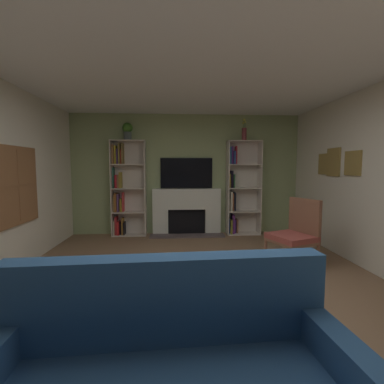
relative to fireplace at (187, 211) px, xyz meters
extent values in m
plane|color=#846449|center=(0.00, -3.18, -0.52)|extent=(7.87, 7.87, 0.00)
cube|color=#9AAD76|center=(0.00, 0.13, 0.79)|extent=(5.09, 0.06, 2.62)
cube|color=olive|center=(2.47, -1.92, 1.02)|extent=(0.03, 0.38, 0.38)
cube|color=olive|center=(2.46, -1.92, 1.02)|extent=(0.01, 0.32, 0.32)
cube|color=olive|center=(2.47, -1.40, 1.04)|extent=(0.03, 0.37, 0.48)
cube|color=#406849|center=(2.46, -1.40, 1.04)|extent=(0.01, 0.31, 0.42)
cube|color=olive|center=(2.47, -1.07, 1.01)|extent=(0.03, 0.30, 0.38)
cube|color=#596AA6|center=(2.46, -1.07, 1.01)|extent=(0.01, 0.24, 0.32)
cube|color=#8F5F3B|center=(-2.47, -2.01, 0.70)|extent=(0.04, 1.01, 1.10)
cube|color=silver|center=(-2.45, -2.01, 0.70)|extent=(0.01, 0.91, 1.00)
cube|color=#8F5F3B|center=(-2.45, -2.01, 0.70)|extent=(0.01, 0.02, 1.00)
cube|color=#8F5F3B|center=(-2.45, -2.01, 0.70)|extent=(0.01, 0.91, 0.02)
cube|color=white|center=(0.00, -3.18, 2.13)|extent=(5.09, 6.68, 0.06)
cube|color=white|center=(-0.57, 0.01, -0.24)|extent=(0.33, 0.19, 0.55)
cube|color=white|center=(0.57, 0.01, -0.24)|extent=(0.33, 0.19, 0.55)
cube|color=white|center=(0.00, 0.01, 0.26)|extent=(1.48, 0.19, 0.45)
cube|color=black|center=(0.00, 0.06, -0.24)|extent=(0.82, 0.08, 0.55)
cube|color=#584C4E|center=(0.00, -0.24, -0.50)|extent=(1.58, 0.30, 0.03)
cube|color=black|center=(0.00, 0.07, 0.82)|extent=(1.13, 0.06, 0.66)
cube|color=silver|center=(-1.59, -0.05, 0.50)|extent=(0.02, 0.30, 2.04)
cube|color=silver|center=(-0.89, -0.05, 0.50)|extent=(0.02, 0.30, 2.04)
cube|color=silver|center=(-1.24, 0.09, 0.50)|extent=(0.72, 0.02, 2.04)
cube|color=silver|center=(-1.24, -0.05, -0.51)|extent=(0.69, 0.30, 0.02)
cube|color=beige|center=(-1.56, -0.03, -0.35)|extent=(0.03, 0.23, 0.30)
cube|color=#A3282C|center=(-1.52, -0.02, -0.31)|extent=(0.04, 0.21, 0.39)
cube|color=red|center=(-1.48, -0.03, -0.36)|extent=(0.04, 0.24, 0.29)
cube|color=black|center=(-1.43, 0.00, -0.37)|extent=(0.03, 0.17, 0.27)
cube|color=#A17028|center=(-1.39, -0.02, -0.32)|extent=(0.03, 0.21, 0.36)
cube|color=black|center=(-1.35, -0.02, -0.37)|extent=(0.03, 0.21, 0.26)
cube|color=silver|center=(-1.24, -0.05, -0.01)|extent=(0.69, 0.30, 0.02)
cube|color=olive|center=(-1.56, -0.02, 0.16)|extent=(0.03, 0.20, 0.33)
cube|color=#995825|center=(-1.52, -0.03, 0.20)|extent=(0.04, 0.22, 0.40)
cube|color=#573B6B|center=(-1.47, -0.02, 0.19)|extent=(0.04, 0.21, 0.37)
cube|color=olive|center=(-1.41, -0.01, 0.14)|extent=(0.04, 0.20, 0.28)
cube|color=#B43032|center=(-1.37, 0.00, 0.20)|extent=(0.03, 0.17, 0.41)
cube|color=silver|center=(-1.24, -0.05, 0.50)|extent=(0.69, 0.30, 0.02)
cube|color=#316450|center=(-1.56, -0.01, 0.73)|extent=(0.03, 0.19, 0.43)
cube|color=red|center=(-1.51, -0.01, 0.65)|extent=(0.04, 0.18, 0.28)
cube|color=#8D6041|center=(-1.46, -0.01, 0.65)|extent=(0.04, 0.18, 0.29)
cube|color=olive|center=(-1.41, -0.04, 0.68)|extent=(0.04, 0.24, 0.34)
cube|color=silver|center=(-1.24, -0.05, 1.01)|extent=(0.69, 0.30, 0.02)
cube|color=olive|center=(-1.56, -0.02, 1.22)|extent=(0.04, 0.20, 0.40)
cube|color=#A28E24|center=(-1.50, -0.02, 1.21)|extent=(0.03, 0.20, 0.38)
cube|color=#563D81|center=(-1.47, -0.01, 1.18)|extent=(0.02, 0.18, 0.32)
cube|color=olive|center=(-1.42, -0.02, 1.23)|extent=(0.03, 0.21, 0.43)
cube|color=red|center=(-1.39, -0.01, 1.17)|extent=(0.02, 0.19, 0.30)
cube|color=olive|center=(-1.35, -0.03, 1.24)|extent=(0.03, 0.23, 0.44)
cube|color=silver|center=(-1.24, -0.05, 1.51)|extent=(0.69, 0.30, 0.02)
cube|color=silver|center=(0.89, -0.07, 0.50)|extent=(0.02, 0.34, 2.04)
cube|color=silver|center=(1.59, -0.07, 0.50)|extent=(0.02, 0.34, 2.04)
cube|color=silver|center=(1.24, 0.09, 0.50)|extent=(0.72, 0.02, 2.04)
cube|color=silver|center=(1.24, -0.07, -0.51)|extent=(0.69, 0.34, 0.02)
cube|color=#31479A|center=(0.93, -0.02, -0.34)|extent=(0.04, 0.20, 0.33)
cube|color=olive|center=(0.97, -0.06, -0.34)|extent=(0.03, 0.29, 0.31)
cube|color=#5F2B74|center=(1.02, -0.05, -0.29)|extent=(0.03, 0.27, 0.42)
cube|color=#4A267B|center=(1.06, -0.01, -0.35)|extent=(0.03, 0.19, 0.30)
cube|color=#945C41|center=(1.11, -0.01, -0.35)|extent=(0.03, 0.19, 0.30)
cube|color=silver|center=(1.24, -0.07, -0.01)|extent=(0.69, 0.34, 0.02)
cube|color=beige|center=(0.92, -0.03, 0.13)|extent=(0.03, 0.22, 0.26)
cube|color=beige|center=(0.96, -0.06, 0.21)|extent=(0.04, 0.29, 0.42)
cube|color=brown|center=(1.01, -0.01, 0.19)|extent=(0.04, 0.19, 0.38)
cube|color=black|center=(1.05, -0.02, 0.20)|extent=(0.04, 0.20, 0.40)
cube|color=silver|center=(1.24, -0.07, 0.50)|extent=(0.69, 0.34, 0.02)
cube|color=olive|center=(0.92, -0.03, 0.66)|extent=(0.03, 0.24, 0.30)
cube|color=black|center=(0.97, -0.05, 0.69)|extent=(0.04, 0.26, 0.37)
cube|color=#3B7B3F|center=(1.02, -0.05, 0.65)|extent=(0.02, 0.27, 0.29)
cube|color=silver|center=(1.24, -0.07, 1.01)|extent=(0.69, 0.34, 0.02)
cube|color=#285583|center=(0.93, -0.04, 1.20)|extent=(0.04, 0.25, 0.37)
cube|color=#61277F|center=(0.98, -0.03, 1.21)|extent=(0.03, 0.22, 0.38)
cube|color=navy|center=(1.03, -0.04, 1.16)|extent=(0.04, 0.24, 0.28)
cube|color=red|center=(1.08, -0.01, 1.21)|extent=(0.02, 0.19, 0.39)
cube|color=silver|center=(1.24, -0.07, 1.51)|extent=(0.69, 0.34, 0.02)
cylinder|color=#4B5957|center=(-1.24, -0.05, 1.60)|extent=(0.16, 0.16, 0.17)
sphere|color=#3D6F23|center=(-1.24, -0.05, 1.77)|extent=(0.21, 0.21, 0.21)
cylinder|color=#8E363D|center=(1.24, -0.05, 1.65)|extent=(0.10, 0.10, 0.27)
cylinder|color=#4C7F3F|center=(1.22, -0.04, 1.84)|extent=(0.01, 0.01, 0.11)
sphere|color=#DAD64F|center=(1.22, -0.04, 1.90)|extent=(0.05, 0.05, 0.05)
cylinder|color=#4C7F3F|center=(1.26, -0.04, 1.85)|extent=(0.01, 0.01, 0.13)
sphere|color=#DAD64F|center=(1.26, -0.04, 1.92)|extent=(0.04, 0.04, 0.04)
cylinder|color=#4C7F3F|center=(1.24, -0.05, 1.87)|extent=(0.01, 0.01, 0.17)
sphere|color=#DAD64F|center=(1.24, -0.05, 1.96)|extent=(0.05, 0.05, 0.05)
cylinder|color=#4C7F3F|center=(1.24, -0.04, 1.88)|extent=(0.01, 0.01, 0.17)
sphere|color=#DAD64F|center=(1.24, -0.04, 1.96)|extent=(0.06, 0.06, 0.06)
cube|color=#2E5A90|center=(-0.31, -4.48, 0.18)|extent=(1.87, 0.25, 0.51)
cylinder|color=brown|center=(1.80, -2.26, -0.32)|extent=(0.04, 0.04, 0.40)
cylinder|color=brown|center=(1.60, -1.77, -0.32)|extent=(0.04, 0.04, 0.40)
cylinder|color=brown|center=(1.33, -2.44, -0.32)|extent=(0.04, 0.04, 0.40)
cylinder|color=brown|center=(1.13, -1.95, -0.32)|extent=(0.04, 0.04, 0.40)
cube|color=#9C443C|center=(1.46, -2.11, -0.08)|extent=(0.73, 0.74, 0.08)
cube|color=brown|center=(1.46, -2.11, -0.14)|extent=(0.73, 0.74, 0.04)
cube|color=brown|center=(1.69, -2.01, 0.18)|extent=(0.27, 0.55, 0.60)
camera|label=1|loc=(-0.26, -6.06, 0.96)|focal=26.13mm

